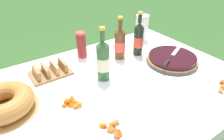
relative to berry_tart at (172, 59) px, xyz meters
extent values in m
cube|color=brown|center=(-0.50, 0.02, -0.05)|extent=(1.67, 1.16, 0.03)
cylinder|color=brown|center=(0.27, 0.54, -0.40)|extent=(0.06, 0.06, 0.67)
cube|color=white|center=(-0.50, 0.02, -0.03)|extent=(1.68, 1.17, 0.00)
cube|color=white|center=(-0.50, 0.60, -0.08)|extent=(1.68, 0.00, 0.10)
cube|color=white|center=(0.33, 0.02, -0.08)|extent=(0.00, 1.17, 0.10)
cylinder|color=#38383D|center=(0.00, 0.00, -0.02)|extent=(0.37, 0.37, 0.02)
cylinder|color=#B78447|center=(0.00, 0.00, 0.00)|extent=(0.36, 0.36, 0.01)
cylinder|color=black|center=(0.00, 0.00, 0.02)|extent=(0.34, 0.34, 0.03)
cube|color=silver|center=(0.09, 0.04, 0.03)|extent=(0.18, 0.10, 0.00)
cube|color=black|center=(-0.13, -0.06, 0.04)|extent=(0.09, 0.06, 0.01)
cylinder|color=#B78447|center=(-1.11, 0.14, -0.02)|extent=(0.33, 0.33, 0.01)
torus|color=#AD7033|center=(-1.11, 0.14, 0.03)|extent=(0.30, 0.30, 0.10)
cylinder|color=#E04C47|center=(-0.51, 0.45, 0.02)|extent=(0.07, 0.07, 0.09)
cylinder|color=#E04C47|center=(-0.51, 0.45, 0.03)|extent=(0.07, 0.07, 0.09)
cylinder|color=#E04C47|center=(-0.51, 0.45, 0.05)|extent=(0.07, 0.07, 0.09)
cylinder|color=#E04C47|center=(-0.51, 0.45, 0.06)|extent=(0.07, 0.07, 0.09)
cylinder|color=#E04C47|center=(-0.51, 0.45, 0.07)|extent=(0.07, 0.07, 0.09)
cylinder|color=#E04C47|center=(-0.51, 0.45, 0.08)|extent=(0.07, 0.07, 0.09)
cylinder|color=#E04C47|center=(-0.51, 0.45, 0.10)|extent=(0.07, 0.07, 0.09)
cylinder|color=#E04C47|center=(-0.51, 0.45, 0.11)|extent=(0.07, 0.07, 0.09)
cylinder|color=#E04C47|center=(-0.51, 0.45, 0.12)|extent=(0.07, 0.07, 0.09)
torus|color=#E04C47|center=(-0.51, 0.45, 0.17)|extent=(0.07, 0.07, 0.01)
cylinder|color=#2D562D|center=(-0.53, 0.11, 0.09)|extent=(0.08, 0.08, 0.23)
cylinder|color=beige|center=(-0.53, 0.11, 0.08)|extent=(0.08, 0.08, 0.09)
cone|color=#2D562D|center=(-0.53, 0.11, 0.22)|extent=(0.08, 0.08, 0.04)
cylinder|color=#2D562D|center=(-0.53, 0.11, 0.27)|extent=(0.03, 0.03, 0.06)
cylinder|color=gold|center=(-0.53, 0.11, 0.31)|extent=(0.03, 0.03, 0.02)
cylinder|color=brown|center=(-0.27, 0.28, 0.07)|extent=(0.08, 0.08, 0.20)
cylinder|color=#E54C38|center=(-0.27, 0.28, 0.07)|extent=(0.08, 0.08, 0.08)
cone|color=brown|center=(-0.27, 0.28, 0.19)|extent=(0.08, 0.08, 0.04)
cylinder|color=brown|center=(-0.27, 0.28, 0.24)|extent=(0.03, 0.03, 0.06)
cylinder|color=gold|center=(-0.27, 0.28, 0.29)|extent=(0.03, 0.03, 0.02)
cylinder|color=black|center=(-0.12, 0.25, 0.08)|extent=(0.07, 0.07, 0.22)
cylinder|color=#E54C38|center=(-0.12, 0.25, 0.08)|extent=(0.07, 0.07, 0.08)
cone|color=black|center=(-0.12, 0.25, 0.21)|extent=(0.07, 0.07, 0.04)
cylinder|color=black|center=(-0.12, 0.25, 0.26)|extent=(0.03, 0.03, 0.06)
cylinder|color=gold|center=(-0.12, 0.25, 0.30)|extent=(0.03, 0.03, 0.02)
cylinder|color=white|center=(-0.72, -0.28, -0.02)|extent=(0.22, 0.22, 0.01)
torus|color=white|center=(-0.72, -0.28, -0.01)|extent=(0.21, 0.21, 0.01)
cone|color=#A94B1A|center=(-0.71, -0.32, 0.00)|extent=(0.05, 0.05, 0.03)
cone|color=#C15015|center=(-0.72, -0.33, 0.00)|extent=(0.05, 0.05, 0.04)
cone|color=#BA7316|center=(-0.75, -0.24, -0.01)|extent=(0.04, 0.04, 0.04)
cone|color=#C65418|center=(-0.72, -0.32, 0.00)|extent=(0.05, 0.06, 0.03)
cone|color=#C67020|center=(-0.73, -0.28, 0.00)|extent=(0.04, 0.04, 0.03)
cone|color=#C15B1B|center=(-0.72, -0.32, -0.01)|extent=(0.04, 0.04, 0.03)
cone|color=#A9470F|center=(-0.71, -0.28, 0.01)|extent=(0.05, 0.05, 0.04)
cone|color=#C06A1C|center=(-0.71, -0.28, 0.01)|extent=(0.05, 0.05, 0.04)
cone|color=#BD4509|center=(-0.74, -0.26, 0.00)|extent=(0.04, 0.03, 0.03)
cone|color=#BE601D|center=(-0.68, -0.26, 0.00)|extent=(0.03, 0.04, 0.03)
cylinder|color=white|center=(0.02, -0.40, -0.02)|extent=(0.22, 0.22, 0.01)
torus|color=white|center=(0.02, -0.40, -0.01)|extent=(0.22, 0.22, 0.01)
cone|color=#B65F1B|center=(-0.04, -0.41, 0.00)|extent=(0.05, 0.05, 0.05)
cone|color=orange|center=(-0.02, -0.40, 0.01)|extent=(0.04, 0.04, 0.03)
cone|color=#C05F14|center=(0.05, -0.36, 0.00)|extent=(0.05, 0.05, 0.04)
cone|color=#CB6522|center=(0.04, -0.36, 0.00)|extent=(0.04, 0.03, 0.03)
cone|color=#C1591D|center=(0.01, -0.40, -0.01)|extent=(0.03, 0.03, 0.02)
cylinder|color=white|center=(-0.81, -0.01, -0.02)|extent=(0.23, 0.23, 0.01)
torus|color=white|center=(-0.81, -0.01, -0.01)|extent=(0.22, 0.22, 0.01)
cone|color=#C37021|center=(-0.80, -0.05, 0.01)|extent=(0.03, 0.03, 0.02)
cone|color=#B16A1D|center=(-0.79, -0.03, 0.00)|extent=(0.05, 0.05, 0.03)
cone|color=#A7530F|center=(-0.83, -0.01, 0.00)|extent=(0.04, 0.04, 0.03)
cone|color=#B66C20|center=(-0.79, 0.02, 0.00)|extent=(0.04, 0.04, 0.03)
cone|color=#CB5415|center=(-0.85, -0.01, -0.01)|extent=(0.05, 0.05, 0.03)
cone|color=orange|center=(-0.78, -0.06, 0.00)|extent=(0.05, 0.05, 0.04)
cone|color=#C3500E|center=(-0.81, -0.01, 0.00)|extent=(0.05, 0.05, 0.04)
cone|color=orange|center=(-0.82, 0.01, 0.00)|extent=(0.05, 0.05, 0.03)
cone|color=#C26B17|center=(-0.80, 0.02, -0.01)|extent=(0.05, 0.05, 0.04)
cone|color=#D05914|center=(-0.81, -0.01, 0.01)|extent=(0.04, 0.04, 0.04)
cone|color=#CB5F11|center=(-0.82, -0.03, 0.00)|extent=(0.05, 0.05, 0.03)
cylinder|color=white|center=(0.09, 0.44, 0.09)|extent=(0.11, 0.11, 0.23)
cylinder|color=#9E7A56|center=(0.09, 0.44, 0.20)|extent=(0.04, 0.04, 0.00)
cube|color=olive|center=(-0.79, 0.35, -0.02)|extent=(0.26, 0.18, 0.02)
cube|color=#9E7042|center=(-0.88, 0.35, 0.02)|extent=(0.03, 0.14, 0.06)
cube|color=#9E7042|center=(-0.82, 0.35, 0.02)|extent=(0.02, 0.14, 0.06)
cube|color=tan|center=(-0.76, 0.35, 0.02)|extent=(0.03, 0.14, 0.06)
cube|color=#9E7042|center=(-0.70, 0.35, 0.02)|extent=(0.02, 0.14, 0.06)
camera|label=1|loc=(-1.08, -0.81, 0.71)|focal=32.00mm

